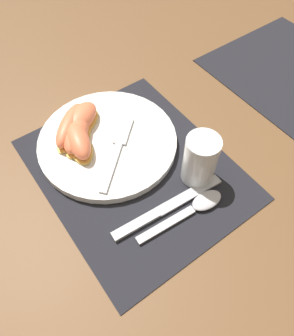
{
  "coord_description": "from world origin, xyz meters",
  "views": [
    {
      "loc": [
        0.3,
        -0.19,
        0.51
      ],
      "look_at": [
        0.03,
        0.01,
        0.02
      ],
      "focal_mm": 35.0,
      "sensor_mm": 36.0,
      "label": 1
    }
  ],
  "objects": [
    {
      "name": "spoon",
      "position": [
        0.13,
        0.04,
        0.01
      ],
      "size": [
        0.04,
        0.17,
        0.01
      ],
      "color": "#BCBCC1",
      "rests_on": "placemat"
    },
    {
      "name": "plate",
      "position": [
        -0.08,
        -0.01,
        0.01
      ],
      "size": [
        0.27,
        0.27,
        0.02
      ],
      "color": "white",
      "rests_on": "placemat"
    },
    {
      "name": "placemat",
      "position": [
        0.0,
        0.0,
        0.0
      ],
      "size": [
        0.4,
        0.33,
        0.0
      ],
      "color": "black",
      "rests_on": "ground_plane"
    },
    {
      "name": "knife",
      "position": [
        0.1,
        -0.01,
        0.01
      ],
      "size": [
        0.03,
        0.22,
        0.01
      ],
      "color": "#BCBCC1",
      "rests_on": "placemat"
    },
    {
      "name": "fork",
      "position": [
        -0.05,
        -0.01,
        0.02
      ],
      "size": [
        0.14,
        0.15,
        0.0
      ],
      "color": "#BCBCC1",
      "rests_on": "plate"
    },
    {
      "name": "citrus_wedge_1",
      "position": [
        -0.14,
        -0.06,
        0.04
      ],
      "size": [
        0.11,
        0.12,
        0.04
      ],
      "color": "#F7C656",
      "rests_on": "plate"
    },
    {
      "name": "juice_glass",
      "position": [
        0.08,
        0.08,
        0.05
      ],
      "size": [
        0.06,
        0.06,
        0.1
      ],
      "color": "silver",
      "rests_on": "placemat"
    },
    {
      "name": "citrus_wedge_0",
      "position": [
        -0.14,
        -0.03,
        0.04
      ],
      "size": [
        0.09,
        0.11,
        0.04
      ],
      "color": "#F7C656",
      "rests_on": "plate"
    },
    {
      "name": "ground_plane",
      "position": [
        0.0,
        0.0,
        0.0
      ],
      "size": [
        3.0,
        3.0,
        0.0
      ],
      "primitive_type": "plane",
      "color": "brown"
    },
    {
      "name": "citrus_wedge_2",
      "position": [
        -0.12,
        -0.06,
        0.04
      ],
      "size": [
        0.11,
        0.11,
        0.04
      ],
      "color": "#F7C656",
      "rests_on": "plate"
    },
    {
      "name": "citrus_wedge_3",
      "position": [
        -0.1,
        -0.06,
        0.04
      ],
      "size": [
        0.11,
        0.07,
        0.04
      ],
      "color": "#F7C656",
      "rests_on": "plate"
    }
  ]
}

